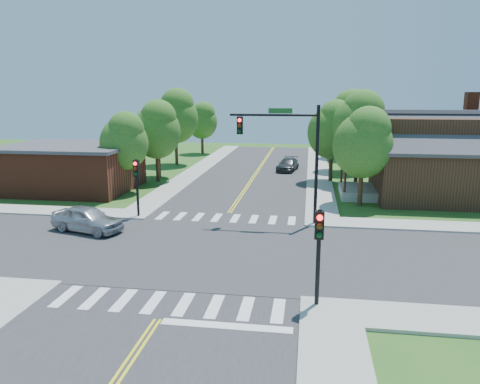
% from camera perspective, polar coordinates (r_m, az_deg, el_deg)
% --- Properties ---
extents(ground, '(100.00, 100.00, 0.00)m').
position_cam_1_polar(ground, '(24.12, -4.37, -7.15)').
color(ground, '#27581B').
rests_on(ground, ground).
extents(road_ns, '(10.00, 90.00, 0.04)m').
position_cam_1_polar(road_ns, '(24.12, -4.37, -7.10)').
color(road_ns, '#2D2D30').
rests_on(road_ns, ground).
extents(road_ew, '(90.00, 10.00, 0.04)m').
position_cam_1_polar(road_ew, '(24.12, -4.37, -7.09)').
color(road_ew, '#2D2D30').
rests_on(road_ew, ground).
extents(intersection_patch, '(10.20, 10.20, 0.06)m').
position_cam_1_polar(intersection_patch, '(24.12, -4.37, -7.15)').
color(intersection_patch, '#2D2D30').
rests_on(intersection_patch, ground).
extents(sidewalk_ne, '(40.00, 40.00, 0.14)m').
position_cam_1_polar(sidewalk_ne, '(40.24, 23.68, -0.17)').
color(sidewalk_ne, '#9E9B93').
rests_on(sidewalk_ne, ground).
extents(sidewalk_nw, '(40.00, 40.00, 0.14)m').
position_cam_1_polar(sidewalk_nw, '(44.11, -20.06, 1.13)').
color(sidewalk_nw, '#9E9B93').
rests_on(sidewalk_nw, ground).
extents(crosswalk_north, '(8.85, 2.00, 0.01)m').
position_cam_1_polar(crosswalk_north, '(29.91, -1.74, -3.18)').
color(crosswalk_north, white).
rests_on(crosswalk_north, ground).
extents(crosswalk_south, '(8.85, 2.00, 0.01)m').
position_cam_1_polar(crosswalk_south, '(18.57, -8.72, -13.25)').
color(crosswalk_south, white).
rests_on(crosswalk_south, ground).
extents(centerline, '(0.30, 90.00, 0.01)m').
position_cam_1_polar(centerline, '(24.11, -4.37, -7.05)').
color(centerline, yellow).
rests_on(centerline, ground).
extents(stop_bar, '(4.60, 0.45, 0.09)m').
position_cam_1_polar(stop_bar, '(16.83, -1.68, -16.12)').
color(stop_bar, white).
rests_on(stop_bar, ground).
extents(signal_mast_ne, '(5.30, 0.42, 7.20)m').
position_cam_1_polar(signal_mast_ne, '(27.96, 5.93, 5.72)').
color(signal_mast_ne, black).
rests_on(signal_mast_ne, ground).
extents(signal_pole_se, '(0.34, 0.42, 3.80)m').
position_cam_1_polar(signal_pole_se, '(17.39, 9.59, -5.79)').
color(signal_pole_se, black).
rests_on(signal_pole_se, ground).
extents(signal_pole_nw, '(0.34, 0.42, 3.80)m').
position_cam_1_polar(signal_pole_nw, '(30.23, -12.49, 1.79)').
color(signal_pole_nw, black).
rests_on(signal_pole_nw, ground).
extents(house_ne, '(13.05, 8.80, 7.11)m').
position_cam_1_polar(house_ne, '(38.03, 23.67, 4.16)').
color(house_ne, black).
rests_on(house_ne, ground).
extents(building_nw, '(10.40, 8.40, 3.73)m').
position_cam_1_polar(building_nw, '(40.78, -19.97, 2.88)').
color(building_nw, maroon).
rests_on(building_nw, ground).
extents(tree_e_a, '(4.13, 3.92, 7.01)m').
position_cam_1_polar(tree_e_a, '(33.58, 14.91, 6.01)').
color(tree_e_a, '#382314').
rests_on(tree_e_a, ground).
extents(tree_e_b, '(4.79, 4.55, 8.14)m').
position_cam_1_polar(tree_e_b, '(40.77, 14.38, 8.11)').
color(tree_e_b, '#382314').
rests_on(tree_e_b, ground).
extents(tree_e_c, '(4.82, 4.58, 8.20)m').
position_cam_1_polar(tree_e_c, '(47.93, 13.20, 8.78)').
color(tree_e_c, '#382314').
rests_on(tree_e_c, ground).
extents(tree_e_d, '(4.82, 4.58, 8.20)m').
position_cam_1_polar(tree_e_d, '(57.43, 12.96, 9.30)').
color(tree_e_d, '#382314').
rests_on(tree_e_d, ground).
extents(tree_w_a, '(3.81, 3.62, 6.48)m').
position_cam_1_polar(tree_w_a, '(37.95, -13.88, 6.20)').
color(tree_w_a, '#382314').
rests_on(tree_w_a, ground).
extents(tree_w_b, '(4.00, 3.80, 6.81)m').
position_cam_1_polar(tree_w_b, '(44.21, -9.92, 7.46)').
color(tree_w_b, '#382314').
rests_on(tree_w_b, ground).
extents(tree_w_c, '(4.91, 4.67, 8.35)m').
position_cam_1_polar(tree_w_c, '(51.77, -7.81, 9.32)').
color(tree_w_c, '#382314').
rests_on(tree_w_c, ground).
extents(tree_w_d, '(3.94, 3.74, 6.70)m').
position_cam_1_polar(tree_w_d, '(60.89, -4.59, 8.79)').
color(tree_w_d, '#382314').
rests_on(tree_w_d, ground).
extents(tree_house, '(4.30, 4.08, 7.30)m').
position_cam_1_polar(tree_house, '(41.87, 11.31, 7.60)').
color(tree_house, '#382314').
rests_on(tree_house, ground).
extents(tree_bldg, '(4.29, 4.07, 7.29)m').
position_cam_1_polar(tree_bldg, '(42.14, -10.09, 7.66)').
color(tree_bldg, '#382314').
rests_on(tree_bldg, ground).
extents(car_silver, '(4.16, 5.34, 1.49)m').
position_cam_1_polar(car_silver, '(28.36, -18.12, -3.20)').
color(car_silver, '#B3B5BA').
rests_on(car_silver, ground).
extents(car_dgrey, '(3.08, 4.82, 1.24)m').
position_cam_1_polar(car_dgrey, '(47.80, 5.84, 3.29)').
color(car_dgrey, '#333638').
rests_on(car_dgrey, ground).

